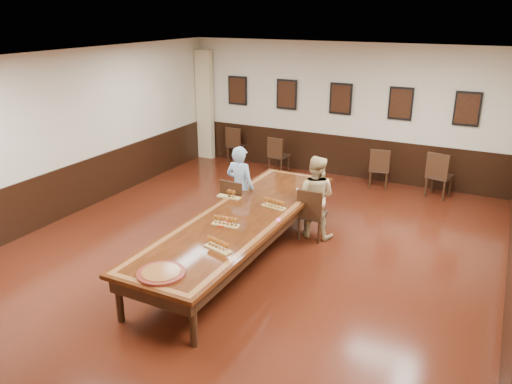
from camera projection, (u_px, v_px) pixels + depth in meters
The scene contains 23 objects.
floor at pixel (242, 258), 8.35m from camera, with size 8.00×10.00×0.02m, color black.
ceiling at pixel (240, 60), 7.23m from camera, with size 8.00×10.00×0.02m, color white.
wall_back at pixel (341, 111), 11.98m from camera, with size 8.00×0.02×3.20m, color beige.
wall_left at pixel (57, 138), 9.49m from camera, with size 0.02×10.00×3.20m, color beige.
chair_man at pixel (237, 203), 9.31m from camera, with size 0.46×0.50×0.98m, color black, non-canonical shape.
chair_woman at pixel (312, 213), 8.89m from camera, with size 0.45×0.49×0.97m, color black, non-canonical shape.
spare_chair_a at pixel (237, 144), 13.41m from camera, with size 0.45×0.49×0.96m, color black, non-canonical shape.
spare_chair_b at pixel (279, 154), 12.54m from camera, with size 0.43×0.47×0.92m, color black, non-canonical shape.
spare_chair_c at pixel (380, 168), 11.46m from camera, with size 0.44×0.48×0.94m, color black, non-canonical shape.
spare_chair_d at pixel (440, 174), 10.86m from camera, with size 0.48×0.52×1.03m, color black, non-canonical shape.
person_man at pixel (240, 187), 9.29m from camera, with size 0.57×0.38×1.57m, color #4880B5.
person_woman at pixel (315, 197), 8.89m from camera, with size 0.75×0.58×1.51m, color tan.
pink_phone at pixel (278, 220), 7.92m from camera, with size 0.07×0.13×0.01m, color #FF54B4.
curtain at pixel (205, 105), 13.47m from camera, with size 0.45×0.18×2.90m, color #C3B686.
wainscoting at pixel (242, 230), 8.17m from camera, with size 8.00×10.00×1.00m.
conference_table at pixel (242, 224), 8.13m from camera, with size 1.40×5.00×0.76m.
posters at pixel (341, 99), 11.81m from camera, with size 6.14×0.04×0.74m.
flight_a at pixel (230, 194), 8.83m from camera, with size 0.43×0.14×0.16m.
flight_b at pixel (274, 204), 8.39m from camera, with size 0.45×0.20×0.16m.
flight_c at pixel (226, 221), 7.69m from camera, with size 0.45×0.17×0.16m.
flight_d at pixel (218, 245), 6.92m from camera, with size 0.47×0.26×0.17m.
red_plate_grp at pixel (223, 224), 7.76m from camera, with size 0.21×0.21×0.03m.
carved_platter at pixel (161, 273), 6.29m from camera, with size 0.73×0.73×0.05m.
Camera 1 is at (3.58, -6.54, 3.91)m, focal length 35.00 mm.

